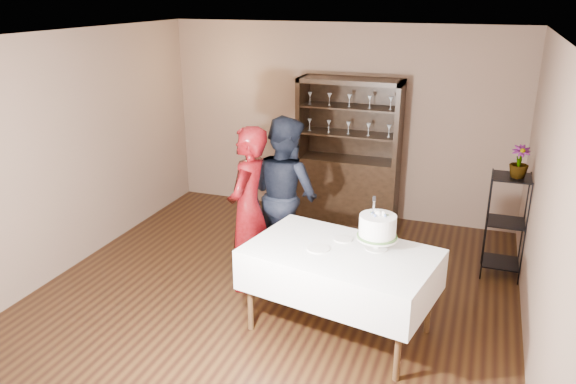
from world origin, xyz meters
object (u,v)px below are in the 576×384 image
plant_etagere (506,222)px  potted_plant (519,162)px  cake_table (340,270)px  cake (377,228)px  woman (248,209)px  china_hutch (348,174)px  man (285,194)px

plant_etagere → potted_plant: size_ratio=3.40×
cake_table → potted_plant: 2.40m
plant_etagere → cake: cake is taller
cake_table → woman: 1.30m
china_hutch → plant_etagere: 2.33m
man → plant_etagere: bearing=-135.2°
plant_etagere → man: man is taller
plant_etagere → cake_table: 2.27m
plant_etagere → cake_table: (-1.46, -1.74, -0.00)m
plant_etagere → cake_table: size_ratio=0.64×
plant_etagere → man: bearing=-165.2°
plant_etagere → woman: bearing=-155.2°
cake_table → man: size_ratio=1.03×
woman → potted_plant: woman is taller
cake_table → cake: cake is taller
cake_table → potted_plant: size_ratio=5.28×
china_hutch → potted_plant: china_hutch is taller
cake → potted_plant: (1.21, 1.58, 0.31)m
cake → potted_plant: potted_plant is taller
plant_etagere → potted_plant: potted_plant is taller
cake_table → cake: 0.52m
potted_plant → plant_etagere: bearing=163.9°
china_hutch → man: china_hutch is taller
plant_etagere → woman: size_ratio=0.66×
cake → man: bearing=142.2°
man → cake: bearing=172.2°
plant_etagere → potted_plant: 0.71m
plant_etagere → woman: woman is taller
china_hutch → cake_table: (0.62, -2.79, -0.01)m
cake → woman: bearing=165.0°
china_hutch → cake_table: bearing=-77.4°
china_hutch → plant_etagere: (2.08, -1.05, -0.01)m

